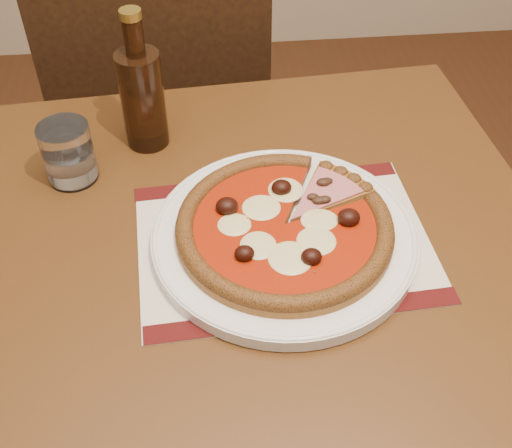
% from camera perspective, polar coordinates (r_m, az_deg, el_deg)
% --- Properties ---
extents(table, '(0.86, 0.86, 0.75)m').
position_cam_1_polar(table, '(0.91, 0.13, -6.77)').
color(table, '#553214').
rests_on(table, ground).
extents(chair_far, '(0.45, 0.45, 0.92)m').
position_cam_1_polar(chair_far, '(1.47, -8.12, 9.52)').
color(chair_far, black).
rests_on(chair_far, ground).
extents(placemat, '(0.40, 0.29, 0.00)m').
position_cam_1_polar(placemat, '(0.84, 2.49, -1.62)').
color(placemat, silver).
rests_on(placemat, table).
extents(plate, '(0.35, 0.35, 0.02)m').
position_cam_1_polar(plate, '(0.84, 2.51, -1.14)').
color(plate, white).
rests_on(plate, placemat).
extents(pizza, '(0.28, 0.28, 0.04)m').
position_cam_1_polar(pizza, '(0.82, 2.53, -0.20)').
color(pizza, olive).
rests_on(pizza, plate).
extents(ham_slice, '(0.12, 0.12, 0.02)m').
position_cam_1_polar(ham_slice, '(0.88, 6.48, 3.03)').
color(ham_slice, olive).
rests_on(ham_slice, plate).
extents(water_glass, '(0.09, 0.09, 0.09)m').
position_cam_1_polar(water_glass, '(0.95, -16.37, 6.08)').
color(water_glass, white).
rests_on(water_glass, table).
extents(bottle, '(0.06, 0.06, 0.22)m').
position_cam_1_polar(bottle, '(0.97, -10.09, 11.24)').
color(bottle, '#321A0C').
rests_on(bottle, table).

